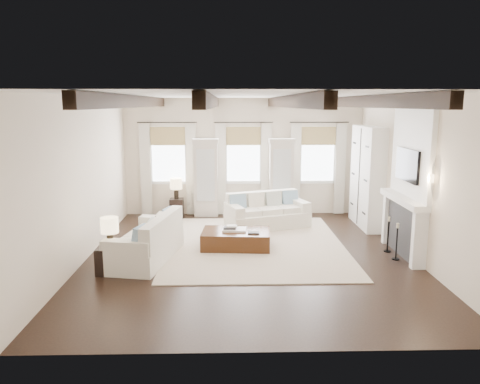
{
  "coord_description": "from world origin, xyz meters",
  "views": [
    {
      "loc": [
        -0.42,
        -9.08,
        3.04
      ],
      "look_at": [
        -0.16,
        0.92,
        1.15
      ],
      "focal_mm": 35.0,
      "sensor_mm": 36.0,
      "label": 1
    }
  ],
  "objects_px": {
    "sofa_back": "(266,213)",
    "side_table_front": "(111,260)",
    "sofa_left": "(149,242)",
    "side_table_back": "(177,208)",
    "ottoman": "(236,239)"
  },
  "relations": [
    {
      "from": "ottoman",
      "to": "sofa_left",
      "type": "bearing_deg",
      "value": -153.11
    },
    {
      "from": "ottoman",
      "to": "side_table_back",
      "type": "relative_size",
      "value": 2.69
    },
    {
      "from": "side_table_front",
      "to": "side_table_back",
      "type": "relative_size",
      "value": 0.91
    },
    {
      "from": "sofa_back",
      "to": "sofa_left",
      "type": "bearing_deg",
      "value": -135.62
    },
    {
      "from": "sofa_back",
      "to": "sofa_left",
      "type": "relative_size",
      "value": 0.98
    },
    {
      "from": "ottoman",
      "to": "side_table_front",
      "type": "bearing_deg",
      "value": -144.11
    },
    {
      "from": "sofa_left",
      "to": "sofa_back",
      "type": "bearing_deg",
      "value": 44.38
    },
    {
      "from": "sofa_back",
      "to": "side_table_front",
      "type": "height_order",
      "value": "sofa_back"
    },
    {
      "from": "side_table_front",
      "to": "side_table_back",
      "type": "height_order",
      "value": "side_table_back"
    },
    {
      "from": "ottoman",
      "to": "side_table_front",
      "type": "height_order",
      "value": "side_table_front"
    },
    {
      "from": "sofa_back",
      "to": "side_table_front",
      "type": "xyz_separation_m",
      "value": [
        -3.09,
        -3.17,
        -0.1
      ]
    },
    {
      "from": "side_table_back",
      "to": "ottoman",
      "type": "bearing_deg",
      "value": -60.14
    },
    {
      "from": "side_table_back",
      "to": "side_table_front",
      "type": "bearing_deg",
      "value": -100.3
    },
    {
      "from": "side_table_front",
      "to": "sofa_back",
      "type": "bearing_deg",
      "value": 45.69
    },
    {
      "from": "side_table_front",
      "to": "side_table_back",
      "type": "xyz_separation_m",
      "value": [
        0.75,
        4.13,
        0.02
      ]
    }
  ]
}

